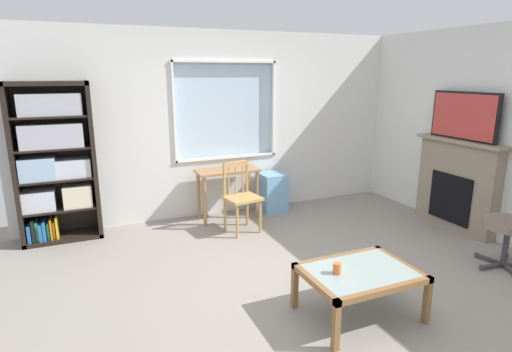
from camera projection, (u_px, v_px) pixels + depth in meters
The scene contains 11 objects.
ground at pixel (296, 283), 4.08m from camera, with size 6.46×5.72×0.02m, color gray.
wall_back_with_window at pixel (218, 127), 5.87m from camera, with size 5.46×0.15×2.57m.
wall_right at pixel (509, 136), 4.83m from camera, with size 0.12×4.92×2.57m, color silver.
bookshelf at pixel (54, 160), 4.90m from camera, with size 0.90×0.38×1.91m.
desk_under_window at pixel (228, 179), 5.73m from camera, with size 0.86×0.40×0.71m.
wooden_chair at pixel (241, 196), 5.30m from camera, with size 0.48×0.46×0.90m.
plastic_drawer_unit at pixel (272, 192), 6.12m from camera, with size 0.35×0.40×0.57m, color #72ADDB.
fireplace at pixel (457, 184), 5.39m from camera, with size 0.26×1.25×1.18m.
tv at pixel (464, 116), 5.16m from camera, with size 0.06×0.96×0.60m.
coffee_table at pixel (360, 276), 3.44m from camera, with size 0.93×0.68×0.41m.
sippy_cup at pixel (337, 268), 3.37m from camera, with size 0.07×0.07×0.09m, color orange.
Camera 1 is at (-1.82, -3.24, 2.01)m, focal length 29.04 mm.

